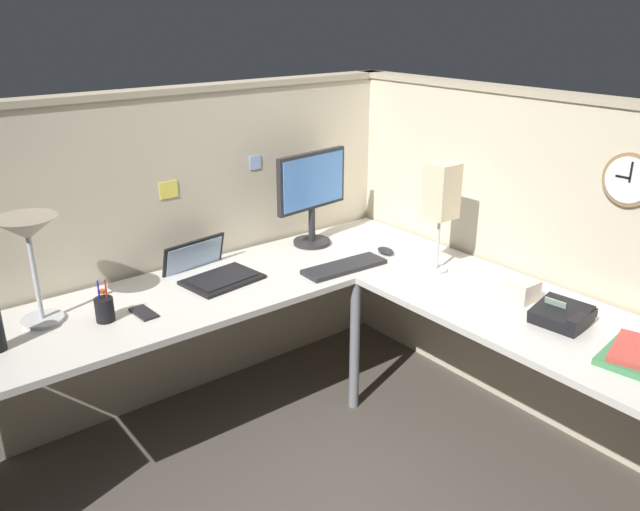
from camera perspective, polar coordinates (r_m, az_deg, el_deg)
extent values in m
plane|color=#4C443D|center=(3.24, 2.67, -15.35)|extent=(6.80, 6.80, 0.00)
cube|color=beige|center=(3.34, -11.73, 0.53)|extent=(2.57, 0.10, 1.55)
cube|color=tan|center=(3.15, -12.82, 14.08)|extent=(2.57, 0.12, 0.03)
cube|color=beige|center=(3.30, 17.52, -0.28)|extent=(0.10, 2.37, 1.55)
cube|color=tan|center=(3.11, 19.15, 13.38)|extent=(0.12, 2.37, 0.03)
cube|color=beige|center=(3.03, -8.36, -2.67)|extent=(2.35, 0.66, 0.03)
cube|color=beige|center=(2.84, 18.29, -5.21)|extent=(0.66, 1.49, 0.03)
cylinder|color=slate|center=(3.24, 3.08, -7.99)|extent=(0.05, 0.05, 0.70)
cylinder|color=#232326|center=(3.47, -0.72, 1.20)|extent=(0.20, 0.20, 0.02)
cylinder|color=#232326|center=(3.44, -0.73, 2.77)|extent=(0.04, 0.04, 0.20)
cube|color=#232326|center=(3.37, -0.74, 6.64)|extent=(0.46, 0.09, 0.30)
cube|color=#4C84D8|center=(3.36, -0.53, 6.58)|extent=(0.42, 0.06, 0.26)
cube|color=black|center=(3.04, -8.62, -2.13)|extent=(0.37, 0.28, 0.02)
cube|color=black|center=(3.03, -8.63, -1.95)|extent=(0.31, 0.22, 0.00)
cube|color=black|center=(3.20, -11.13, -0.39)|extent=(0.35, 0.11, 0.22)
cube|color=#99B2D1|center=(3.19, -11.05, -0.42)|extent=(0.31, 0.09, 0.18)
cube|color=#232326|center=(3.14, 2.17, -1.00)|extent=(0.44, 0.16, 0.02)
ellipsoid|color=#232326|center=(3.35, 5.82, 0.42)|extent=(0.06, 0.10, 0.03)
cylinder|color=#B7BABF|center=(2.86, -23.32, -5.22)|extent=(0.17, 0.17, 0.02)
cylinder|color=#B7BABF|center=(2.79, -23.88, -1.68)|extent=(0.02, 0.02, 0.38)
cone|color=gray|center=(2.72, -24.50, 2.20)|extent=(0.24, 0.24, 0.09)
cylinder|color=black|center=(2.76, -18.51, -4.56)|extent=(0.08, 0.08, 0.10)
cylinder|color=#1E1EB2|center=(2.74, -18.96, -3.33)|extent=(0.01, 0.02, 0.13)
cylinder|color=#B21E1E|center=(2.73, -18.35, -3.30)|extent=(0.01, 0.01, 0.13)
cylinder|color=#D8591E|center=(2.74, -18.71, -3.02)|extent=(0.03, 0.03, 0.01)
cube|color=black|center=(2.79, -15.32, -4.91)|extent=(0.08, 0.15, 0.01)
cube|color=black|center=(2.78, 20.53, -5.02)|extent=(0.21, 0.22, 0.10)
cube|color=#8CA58C|center=(2.77, 20.09, -4.10)|extent=(0.02, 0.09, 0.04)
cube|color=black|center=(2.74, 22.17, -5.17)|extent=(0.19, 0.06, 0.04)
cube|color=#3F7F4C|center=(2.62, 26.12, -8.06)|extent=(0.31, 0.25, 0.02)
cylinder|color=#B7BABF|center=(3.18, 10.21, -1.19)|extent=(0.11, 0.11, 0.01)
cylinder|color=#B7BABF|center=(3.13, 10.37, 1.08)|extent=(0.02, 0.02, 0.27)
cube|color=beige|center=(3.05, 10.69, 5.67)|extent=(0.13, 0.13, 0.26)
cube|color=beige|center=(2.94, 17.38, -2.94)|extent=(0.12, 0.12, 0.09)
cylinder|color=olive|center=(2.89, 25.69, 6.07)|extent=(0.03, 0.22, 0.22)
cylinder|color=white|center=(2.87, 25.54, 6.03)|extent=(0.00, 0.19, 0.19)
cube|color=black|center=(2.88, 25.19, 6.31)|extent=(0.00, 0.06, 0.01)
cube|color=black|center=(2.86, 25.79, 6.64)|extent=(0.00, 0.01, 0.08)
cube|color=#99B7E5|center=(3.36, -5.75, 8.18)|extent=(0.07, 0.00, 0.07)
cube|color=#EAD84C|center=(3.15, -13.24, 5.67)|extent=(0.09, 0.00, 0.08)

